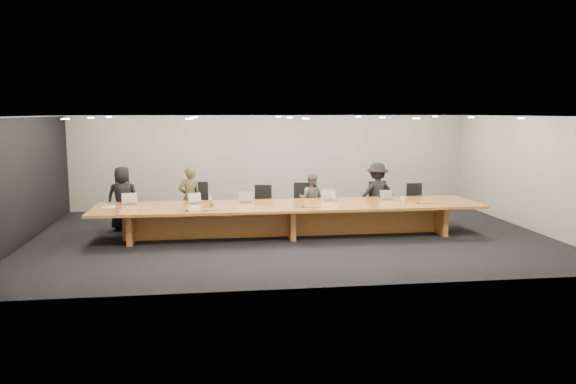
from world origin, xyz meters
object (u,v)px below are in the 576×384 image
Objects in this scene: chair_mid_left at (262,205)px; mic_left at (187,210)px; person_a at (123,198)px; mic_right at (418,203)px; chair_right at (380,202)px; chair_left at (197,205)px; av_box at (122,211)px; chair_far_right at (417,202)px; person_d at (377,193)px; laptop_b at (196,198)px; person_b at (190,198)px; laptop_a at (130,199)px; paper_cup_near at (334,199)px; laptop_e at (387,195)px; chair_mid_right at (302,204)px; person_c at (311,199)px; conference_table at (290,214)px; laptop_d at (329,195)px; mic_center at (303,207)px; water_bottle at (210,201)px; chair_far_left at (127,208)px; laptop_c at (246,197)px.

chair_mid_left reaches higher than mic_left.
person_a is 7.19m from mic_right.
chair_right is 0.70× the size of person_a.
av_box is (-1.57, -1.63, 0.18)m from chair_left.
mic_right is (-0.57, -1.54, 0.25)m from chair_far_right.
laptop_b is (-4.63, -0.74, 0.08)m from person_d.
person_b is 1.59m from laptop_a.
person_d is at bearing -163.59° from chair_right.
laptop_e is at bearing -3.04° from paper_cup_near.
chair_mid_right is at bearing 131.31° from paper_cup_near.
person_b is 4.83× the size of laptop_b.
person_c is 13.05× the size of mic_right.
conference_table is 1.15m from laptop_d.
person_b is at bearing -164.58° from chair_mid_right.
laptop_e is 1.52× the size of av_box.
laptop_b is 2.82× the size of mic_left.
water_bottle is at bearing 163.93° from mic_center.
person_b is 7.67× the size of av_box.
chair_far_right reaches higher than mic_center.
mic_left is at bearing -176.98° from mic_center.
chair_far_left is 6.37m from person_d.
paper_cup_near is at bearing 152.30° from person_b.
chair_far_left is 3.08m from laptop_c.
water_bottle reaches higher than mic_center.
person_b is (-1.82, -0.05, 0.24)m from chair_mid_left.
chair_mid_right is 1.73m from laptop_c.
laptop_c is 4.10m from mic_right.
laptop_d is at bearing 23.59° from person_d.
chair_left is at bearing 164.57° from laptop_d.
person_c is at bearing 174.56° from chair_right.
laptop_e is at bearing 171.08° from person_c.
person_d is 4.69m from laptop_b.
laptop_c is 2.04m from laptop_d.
chair_mid_left is (-0.54, 1.30, 0.01)m from conference_table.
water_bottle is (-0.84, -0.19, -0.03)m from laptop_c.
mic_center is (2.08, -0.60, -0.09)m from water_bottle.
paper_cup_near is at bearing 19.21° from laptop_d.
paper_cup_near is at bearing -167.67° from chair_far_right.
laptop_c is at bearing 47.09° from person_c.
laptop_b reaches higher than mic_center.
paper_cup_near is (-2.47, -0.85, 0.28)m from chair_far_right.
conference_table is 1.24m from paper_cup_near.
laptop_c is at bearing 161.29° from conference_table.
chair_far_right reaches higher than laptop_a.
chair_left is 1.10m from water_bottle.
person_c is 3.80× the size of laptop_a.
laptop_d is (0.29, -0.90, 0.22)m from person_c.
person_d is at bearing 6.48° from chair_left.
laptop_e reaches higher than mic_right.
chair_mid_left is at bearing 156.15° from mic_right.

